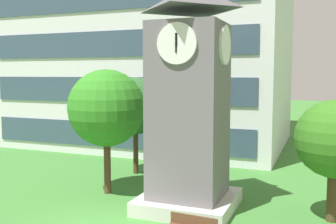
{
  "coord_description": "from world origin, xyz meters",
  "views": [
    {
      "loc": [
        8.03,
        -12.42,
        5.91
      ],
      "look_at": [
        1.37,
        4.49,
        4.14
      ],
      "focal_mm": 41.7,
      "sensor_mm": 36.0,
      "label": 1
    }
  ],
  "objects_px": {
    "clock_tower": "(189,112)",
    "tree_by_building": "(106,108)",
    "tree_streetside": "(135,106)",
    "tree_near_tower": "(335,140)"
  },
  "relations": [
    {
      "from": "tree_by_building",
      "to": "clock_tower",
      "type": "bearing_deg",
      "value": -7.93
    },
    {
      "from": "clock_tower",
      "to": "tree_by_building",
      "type": "bearing_deg",
      "value": 172.07
    },
    {
      "from": "tree_by_building",
      "to": "tree_streetside",
      "type": "bearing_deg",
      "value": 95.77
    },
    {
      "from": "tree_near_tower",
      "to": "tree_by_building",
      "type": "bearing_deg",
      "value": -179.79
    },
    {
      "from": "clock_tower",
      "to": "tree_by_building",
      "type": "height_order",
      "value": "clock_tower"
    },
    {
      "from": "tree_streetside",
      "to": "clock_tower",
      "type": "bearing_deg",
      "value": -43.55
    },
    {
      "from": "clock_tower",
      "to": "tree_streetside",
      "type": "bearing_deg",
      "value": 136.45
    },
    {
      "from": "clock_tower",
      "to": "tree_near_tower",
      "type": "distance_m",
      "value": 5.96
    },
    {
      "from": "tree_streetside",
      "to": "tree_by_building",
      "type": "distance_m",
      "value": 4.02
    },
    {
      "from": "clock_tower",
      "to": "tree_near_tower",
      "type": "relative_size",
      "value": 1.96
    }
  ]
}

